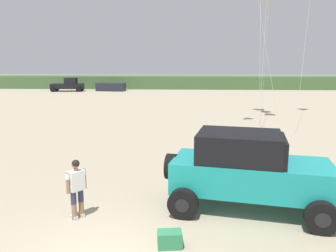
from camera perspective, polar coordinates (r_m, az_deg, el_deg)
The scene contains 6 objects.
dune_ridge at distance 55.92m, azimuth 2.99°, elevation 7.55°, with size 90.00×6.84×2.01m, color #426038.
jeep at distance 9.84m, azimuth 13.57°, elevation -7.22°, with size 5.01×3.15×2.26m.
person_watching at distance 9.41m, azimuth -15.40°, elevation -9.86°, with size 0.47×0.50×1.67m.
cooler_box at distance 8.10m, azimuth 0.29°, elevation -18.83°, with size 0.56×0.36×0.38m, color #2D7F51.
distant_pickup at distance 51.59m, azimuth -16.72°, elevation 6.76°, with size 4.77×2.80×1.98m.
distant_sedan at distance 50.63m, azimuth -9.76°, elevation 6.61°, with size 4.20×1.70×1.20m, color #1E232D.
Camera 1 is at (1.87, -6.44, 4.20)m, focal length 35.57 mm.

